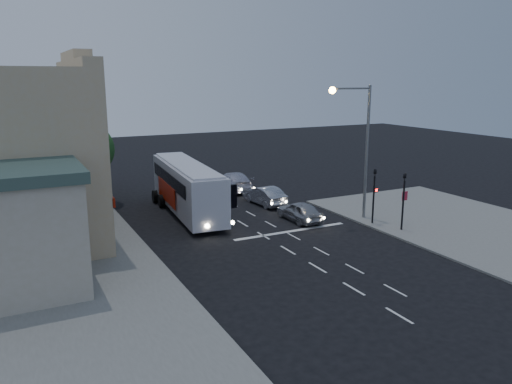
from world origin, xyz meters
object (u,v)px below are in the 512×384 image
car_sedan_b (234,181)px  traffic_signal_main (374,189)px  car_sedan_a (265,195)px  regulatory_sign (404,202)px  street_tree (87,147)px  car_suv (300,211)px  streetlight (360,137)px  traffic_signal_side (404,194)px  tour_bus (187,187)px

car_sedan_b → traffic_signal_main: size_ratio=1.32×
car_sedan_a → regulatory_sign: (5.53, -9.15, 0.88)m
car_sedan_a → car_sedan_b: size_ratio=0.80×
street_tree → regulatory_sign: bearing=-41.1°
car_suv → traffic_signal_main: bearing=140.6°
car_sedan_b → streetlight: bearing=112.2°
car_sedan_b → regulatory_sign: 15.94m
traffic_signal_main → regulatory_sign: bearing=-30.8°
traffic_signal_main → traffic_signal_side: 2.10m
car_sedan_a → traffic_signal_main: traffic_signal_main is taller
car_suv → regulatory_sign: 6.91m
regulatory_sign → streetlight: size_ratio=0.24×
car_sedan_b → traffic_signal_main: (3.83, -13.91, 1.64)m
car_suv → streetlight: streetlight is taller
tour_bus → traffic_signal_side: (10.69, -10.37, 0.44)m
car_sedan_a → tour_bus: bearing=-6.1°
car_suv → regulatory_sign: size_ratio=1.82×
streetlight → tour_bus: bearing=144.4°
car_suv → streetlight: bearing=154.8°
traffic_signal_main → street_tree: size_ratio=0.66×
car_suv → street_tree: bearing=-44.3°
traffic_signal_side → street_tree: size_ratio=0.66×
car_suv → car_sedan_b: 10.89m
car_sedan_a → streetlight: size_ratio=0.48×
car_sedan_b → regulatory_sign: bearing=116.6°
car_sedan_a → street_tree: 13.96m
car_sedan_b → traffic_signal_side: size_ratio=1.32×
regulatory_sign → tour_bus: bearing=141.2°
car_sedan_a → traffic_signal_main: size_ratio=1.06×
car_sedan_a → traffic_signal_main: bearing=111.5°
streetlight → traffic_signal_side: bearing=-74.3°
car_sedan_a → car_suv: bearing=86.3°
car_sedan_b → traffic_signal_side: traffic_signal_side is taller
tour_bus → car_sedan_a: 6.29m
traffic_signal_main → regulatory_sign: (1.70, -1.01, -0.82)m
car_sedan_a → regulatory_sign: 10.73m
car_sedan_a → traffic_signal_main: 9.15m
car_sedan_a → regulatory_sign: size_ratio=1.98×
car_suv → streetlight: (3.58, -1.60, 5.05)m
regulatory_sign → street_tree: street_tree is taller
car_sedan_a → car_sedan_b: bearing=-93.7°
tour_bus → traffic_signal_main: 13.06m
regulatory_sign → streetlight: (-1.96, 2.44, 4.14)m
streetlight → car_suv: bearing=155.9°
car_suv → car_sedan_b: car_sedan_b is taller
car_suv → traffic_signal_main: traffic_signal_main is taller
tour_bus → car_sedan_a: size_ratio=2.78×
traffic_signal_main → streetlight: bearing=100.2°
car_suv → car_sedan_b: size_ratio=0.74×
tour_bus → regulatory_sign: bearing=-33.8°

